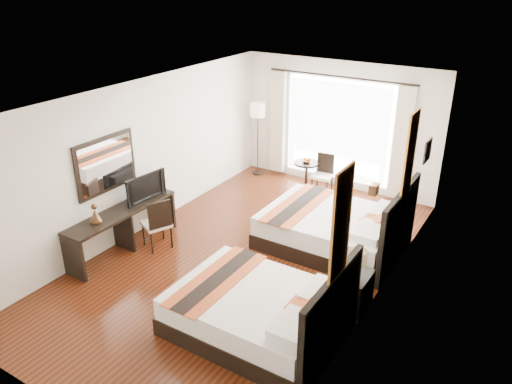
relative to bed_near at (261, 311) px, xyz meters
The scene contains 29 objects.
floor 1.90m from the bed_near, 129.51° to the left, with size 4.50×7.50×0.01m, color black.
ceiling 3.09m from the bed_near, 129.51° to the left, with size 4.50×7.50×0.02m, color white.
wall_headboard 2.08m from the bed_near, 53.74° to the left, with size 0.01×7.50×2.80m, color silver.
wall_desk 3.88m from the bed_near, 157.23° to the left, with size 0.01×7.50×2.80m, color silver.
wall_window 5.43m from the bed_near, 102.91° to the left, with size 4.50×0.01×2.80m, color silver.
wall_entry 2.81m from the bed_near, 117.28° to the right, with size 4.50×0.01×2.80m, color silver.
window_glass 5.39m from the bed_near, 102.94° to the left, with size 2.40×0.02×2.20m, color white.
sheer_curtain 5.34m from the bed_near, 103.09° to the left, with size 2.30×0.02×2.10m, color white.
drape_left 5.80m from the bed_near, 117.49° to the left, with size 0.35×0.14×2.35m, color #BCB191.
drape_right 5.17m from the bed_near, 87.05° to the left, with size 0.35×0.14×2.35m, color #BCB191.
art_panel_near 1.93m from the bed_near, ahead, with size 0.03×0.50×1.35m, color maroon.
art_panel_far 3.28m from the bed_near, 68.55° to the left, with size 0.03×0.50×1.35m, color maroon.
wall_sconce 2.22m from the bed_near, 49.56° to the left, with size 0.10×0.14×0.14m, color #452B18.
mirror_frame 3.67m from the bed_near, 169.93° to the left, with size 0.04×1.25×0.95m, color black.
mirror_glass 3.65m from the bed_near, 169.86° to the left, with size 0.01×1.12×0.82m, color white.
bed_near is the anchor object (origin of this frame).
bed_far 2.65m from the bed_near, 91.40° to the left, with size 2.37×1.85×1.34m.
nightstand 1.45m from the bed_near, 54.40° to the left, with size 0.46×0.57×0.55m, color black.
table_lamp 1.57m from the bed_near, 55.08° to the left, with size 0.26×0.26×0.42m.
vase 1.39m from the bed_near, 50.64° to the left, with size 0.11×0.11×0.12m, color black.
console_desk 3.24m from the bed_near, 169.22° to the left, with size 0.50×2.20×0.76m, color black.
television 3.43m from the bed_near, 159.91° to the left, with size 0.86×0.11×0.49m, color black.
bronze_figurine 3.23m from the bed_near, behind, with size 0.20×0.20×0.30m, color #452B18, non-canonical shape.
desk_chair 2.89m from the bed_near, 160.48° to the left, with size 0.59×0.59×0.96m.
floor_lamp 5.82m from the bed_near, 122.14° to the left, with size 0.35×0.35×1.72m.
side_table 4.93m from the bed_near, 109.53° to the left, with size 0.55×0.55×0.64m, color black.
fruit_bowl 4.92m from the bed_near, 109.60° to the left, with size 0.19×0.19×0.05m, color #4D2D1B.
window_chair 4.79m from the bed_near, 105.06° to the left, with size 0.44×0.44×0.87m.
jute_rug 4.05m from the bed_near, 106.83° to the left, with size 1.14×0.77×0.01m, color tan.
Camera 1 is at (4.01, -6.10, 4.56)m, focal length 35.00 mm.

